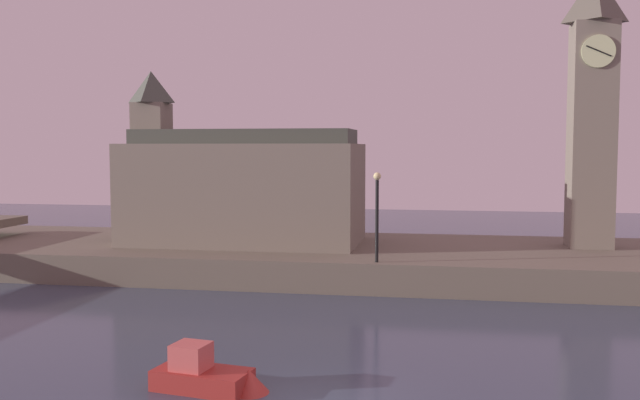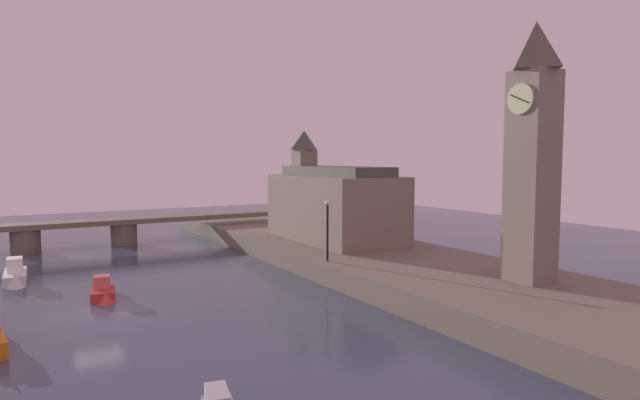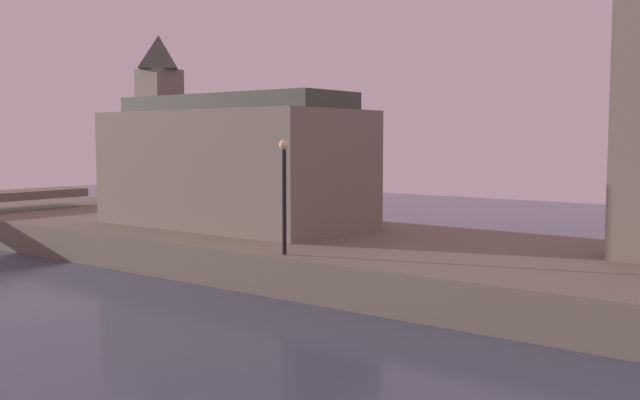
{
  "view_description": "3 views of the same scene",
  "coord_description": "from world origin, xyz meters",
  "px_view_note": "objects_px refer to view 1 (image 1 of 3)",
  "views": [
    {
      "loc": [
        3.28,
        -17.79,
        6.85
      ],
      "look_at": [
        -2.4,
        14.57,
        4.4
      ],
      "focal_mm": 39.28,
      "sensor_mm": 36.0,
      "label": 1
    },
    {
      "loc": [
        30.34,
        -3.65,
        8.5
      ],
      "look_at": [
        -3.21,
        16.12,
        5.43
      ],
      "focal_mm": 29.11,
      "sensor_mm": 36.0,
      "label": 2
    },
    {
      "loc": [
        17.53,
        -5.57,
        5.76
      ],
      "look_at": [
        -0.58,
        17.92,
        3.25
      ],
      "focal_mm": 40.97,
      "sensor_mm": 36.0,
      "label": 3
    }
  ],
  "objects_px": {
    "streetlamp": "(377,207)",
    "boat_dinghy_red": "(212,376)",
    "clock_tower": "(592,106)",
    "parliament_hall": "(239,187)"
  },
  "relations": [
    {
      "from": "clock_tower",
      "to": "streetlamp",
      "type": "xyz_separation_m",
      "value": [
        -10.8,
        -7.01,
        -4.95
      ]
    },
    {
      "from": "clock_tower",
      "to": "parliament_hall",
      "type": "distance_m",
      "value": 19.68
    },
    {
      "from": "clock_tower",
      "to": "streetlamp",
      "type": "bearing_deg",
      "value": -147.0
    },
    {
      "from": "streetlamp",
      "to": "boat_dinghy_red",
      "type": "relative_size",
      "value": 1.21
    },
    {
      "from": "clock_tower",
      "to": "parliament_hall",
      "type": "xyz_separation_m",
      "value": [
        -19.12,
        -1.38,
        -4.41
      ]
    },
    {
      "from": "parliament_hall",
      "to": "boat_dinghy_red",
      "type": "relative_size",
      "value": 3.71
    },
    {
      "from": "parliament_hall",
      "to": "streetlamp",
      "type": "relative_size",
      "value": 3.08
    },
    {
      "from": "clock_tower",
      "to": "parliament_hall",
      "type": "relative_size",
      "value": 1.13
    },
    {
      "from": "clock_tower",
      "to": "boat_dinghy_red",
      "type": "relative_size",
      "value": 4.19
    },
    {
      "from": "streetlamp",
      "to": "boat_dinghy_red",
      "type": "height_order",
      "value": "streetlamp"
    }
  ]
}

